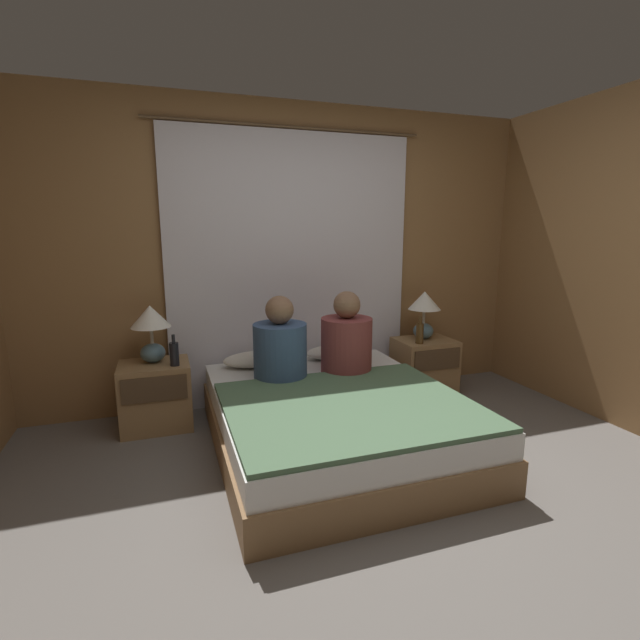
{
  "coord_description": "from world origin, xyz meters",
  "views": [
    {
      "loc": [
        -1.05,
        -1.92,
        1.49
      ],
      "look_at": [
        0.0,
        1.16,
        0.84
      ],
      "focal_mm": 26.0,
      "sensor_mm": 36.0,
      "label": 1
    }
  ],
  "objects": [
    {
      "name": "ground_plane",
      "position": [
        0.0,
        0.0,
        0.0
      ],
      "size": [
        16.0,
        16.0,
        0.0
      ],
      "primitive_type": "plane",
      "color": "#66605B"
    },
    {
      "name": "wall_back",
      "position": [
        0.0,
        1.95,
        1.25
      ],
      "size": [
        4.45,
        0.06,
        2.5
      ],
      "color": "olive",
      "rests_on": "ground_plane"
    },
    {
      "name": "curtain_panel",
      "position": [
        0.0,
        1.88,
        1.14
      ],
      "size": [
        2.28,
        0.02,
        2.29
      ],
      "color": "silver",
      "rests_on": "ground_plane"
    },
    {
      "name": "bed",
      "position": [
        0.0,
        0.87,
        0.19
      ],
      "size": [
        1.57,
        1.91,
        0.39
      ],
      "color": "olive",
      "rests_on": "ground_plane"
    },
    {
      "name": "nightstand_left",
      "position": [
        -1.16,
        1.61,
        0.25
      ],
      "size": [
        0.51,
        0.42,
        0.5
      ],
      "color": "#937047",
      "rests_on": "ground_plane"
    },
    {
      "name": "nightstand_right",
      "position": [
        1.16,
        1.61,
        0.25
      ],
      "size": [
        0.51,
        0.42,
        0.5
      ],
      "color": "#937047",
      "rests_on": "ground_plane"
    },
    {
      "name": "lamp_left",
      "position": [
        -1.16,
        1.65,
        0.78
      ],
      "size": [
        0.29,
        0.29,
        0.43
      ],
      "color": "slate",
      "rests_on": "nightstand_left"
    },
    {
      "name": "lamp_right",
      "position": [
        1.16,
        1.65,
        0.78
      ],
      "size": [
        0.29,
        0.29,
        0.43
      ],
      "color": "slate",
      "rests_on": "nightstand_right"
    },
    {
      "name": "pillow_left",
      "position": [
        -0.35,
        1.65,
        0.45
      ],
      "size": [
        0.59,
        0.28,
        0.12
      ],
      "color": "silver",
      "rests_on": "bed"
    },
    {
      "name": "pillow_right",
      "position": [
        0.35,
        1.65,
        0.45
      ],
      "size": [
        0.59,
        0.28,
        0.12
      ],
      "color": "silver",
      "rests_on": "bed"
    },
    {
      "name": "blanket_on_bed",
      "position": [
        0.0,
        0.59,
        0.4
      ],
      "size": [
        1.51,
        1.29,
        0.03
      ],
      "color": "#4C6B4C",
      "rests_on": "bed"
    },
    {
      "name": "person_left_in_bed",
      "position": [
        -0.27,
        1.28,
        0.63
      ],
      "size": [
        0.39,
        0.39,
        0.62
      ],
      "color": "#38517A",
      "rests_on": "bed"
    },
    {
      "name": "person_right_in_bed",
      "position": [
        0.26,
        1.28,
        0.64
      ],
      "size": [
        0.39,
        0.39,
        0.63
      ],
      "color": "brown",
      "rests_on": "bed"
    },
    {
      "name": "beer_bottle_on_left_stand",
      "position": [
        -1.01,
        1.5,
        0.59
      ],
      "size": [
        0.07,
        0.07,
        0.23
      ],
      "color": "black",
      "rests_on": "nightstand_left"
    },
    {
      "name": "beer_bottle_on_right_stand",
      "position": [
        1.03,
        1.5,
        0.59
      ],
      "size": [
        0.07,
        0.07,
        0.24
      ],
      "color": "#513819",
      "rests_on": "nightstand_right"
    }
  ]
}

